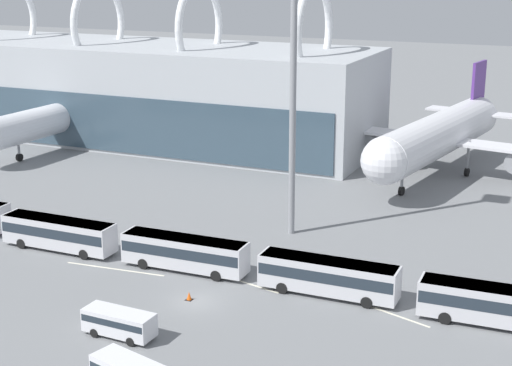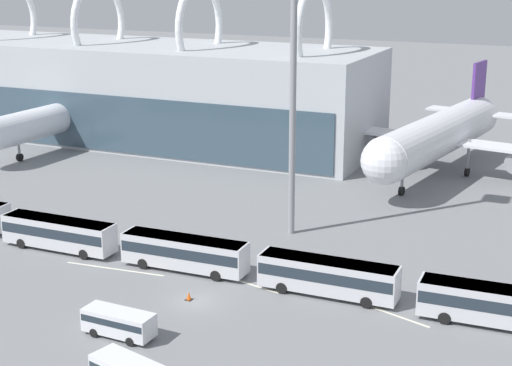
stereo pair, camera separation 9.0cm
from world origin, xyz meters
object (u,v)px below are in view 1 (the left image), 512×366
Objects in this scene: airliner_at_gate_near at (78,113)px; service_van_foreground at (119,322)px; traffic_cone_1 at (189,296)px; shuttle_bus_5 at (497,304)px; shuttle_bus_4 at (328,275)px; airliner_at_gate_far at (439,135)px; floodlight_mast at (294,43)px; shuttle_bus_2 at (59,232)px; shuttle_bus_3 at (185,251)px.

airliner_at_gate_near is 7.17× the size of service_van_foreground.
airliner_at_gate_near reaches higher than traffic_cone_1.
shuttle_bus_4 is at bearing 177.35° from shuttle_bus_5.
airliner_at_gate_near reaches higher than airliner_at_gate_far.
floodlight_mast is 43.04× the size of traffic_cone_1.
shuttle_bus_3 is at bearing 1.28° from shuttle_bus_2.
service_van_foreground is 8.15m from traffic_cone_1.
shuttle_bus_2 is at bearing 36.45° from airliner_at_gate_near.
shuttle_bus_5 is at bearing 12.84° from traffic_cone_1.
service_van_foreground is at bearing -2.78° from airliner_at_gate_far.
service_van_foreground is at bearing -154.46° from shuttle_bus_5.
airliner_at_gate_near is 47.86m from shuttle_bus_2.
airliner_at_gate_near is 56.43m from shuttle_bus_3.
airliner_at_gate_far is at bearing 72.97° from floodlight_mast.
shuttle_bus_2 is at bearing -179.98° from shuttle_bus_4.
shuttle_bus_4 is at bearing 56.59° from airliner_at_gate_near.
shuttle_bus_4 is (13.75, 0.05, 0.00)m from shuttle_bus_3.
traffic_cone_1 is (-10.71, -48.61, -5.00)m from airliner_at_gate_far.
airliner_at_gate_far is at bearing 96.43° from airliner_at_gate_near.
airliner_at_gate_far is 3.23× the size of shuttle_bus_3.
shuttle_bus_4 is (-0.44, -43.00, -3.49)m from airliner_at_gate_far.
airliner_at_gate_far is 45.27m from shuttle_bus_5.
airliner_at_gate_far is 1.25× the size of floodlight_mast.
shuttle_bus_5 reaches higher than service_van_foreground.
shuttle_bus_2 is at bearing -23.26° from airliner_at_gate_far.
traffic_cone_1 is (-24.03, -5.48, -1.51)m from shuttle_bus_5.
shuttle_bus_4 and shuttle_bus_5 have the same top height.
traffic_cone_1 is at bearing -59.56° from shuttle_bus_3.
airliner_at_gate_far is 43.14m from shuttle_bus_4.
shuttle_bus_5 reaches higher than traffic_cone_1.
shuttle_bus_3 is at bearing 122.03° from traffic_cone_1.
airliner_at_gate_far is at bearing 70.16° from shuttle_bus_3.
shuttle_bus_4 is 23.83m from floodlight_mast.
traffic_cone_1 is at bearing -17.06° from shuttle_bus_2.
airliner_at_gate_far is 58.02m from service_van_foreground.
airliner_at_gate_far is 34.07m from floodlight_mast.
traffic_cone_1 is at bearing -169.27° from shuttle_bus_5.
service_van_foreground is (15.64, -13.11, -0.63)m from shuttle_bus_2.
airliner_at_gate_near reaches higher than service_van_foreground.
airliner_at_gate_near is 78.59m from shuttle_bus_5.
shuttle_bus_3 is 27.51m from shuttle_bus_5.
service_van_foreground is at bearing -83.63° from shuttle_bus_3.
shuttle_bus_2 is 2.10× the size of service_van_foreground.
service_van_foreground is (-11.86, -13.55, -0.63)m from shuttle_bus_4.
shuttle_bus_4 is at bearing 8.91° from airliner_at_gate_far.
shuttle_bus_3 is (-14.19, -43.05, -3.49)m from airliner_at_gate_far.
floodlight_mast reaches higher than shuttle_bus_5.
airliner_at_gate_far reaches higher than service_van_foreground.
shuttle_bus_4 is 11.80m from traffic_cone_1.
airliner_at_gate_near is 62.89m from traffic_cone_1.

